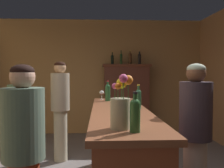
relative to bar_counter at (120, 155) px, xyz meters
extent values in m
cube|color=tan|center=(-0.30, 3.30, 0.87)|extent=(5.29, 0.12, 2.81)
cube|color=brown|center=(0.00, 0.00, -0.03)|extent=(0.57, 2.46, 1.02)
cube|color=brown|center=(0.00, 0.00, 0.50)|extent=(0.64, 2.56, 0.05)
cube|color=brown|center=(0.39, 2.98, 0.31)|extent=(1.04, 0.41, 1.70)
cube|color=brown|center=(0.39, 2.98, 1.13)|extent=(1.12, 0.47, 0.06)
cylinder|color=#224F2B|center=(-0.11, 0.92, 0.64)|extent=(0.08, 0.08, 0.22)
sphere|color=#224F2B|center=(-0.11, 0.92, 0.74)|extent=(0.08, 0.08, 0.08)
cylinder|color=#224F2B|center=(-0.11, 0.92, 0.78)|extent=(0.03, 0.03, 0.08)
cylinder|color=#AD1E2C|center=(-0.11, 0.92, 0.83)|extent=(0.03, 0.03, 0.02)
cylinder|color=#285328|center=(0.02, -1.07, 0.63)|extent=(0.08, 0.08, 0.20)
sphere|color=#285328|center=(0.02, -1.07, 0.73)|extent=(0.08, 0.08, 0.08)
cylinder|color=#285328|center=(0.02, -1.07, 0.76)|extent=(0.03, 0.03, 0.07)
cylinder|color=black|center=(0.02, -1.07, 0.81)|extent=(0.03, 0.03, 0.02)
cylinder|color=#275232|center=(0.22, 0.07, 0.63)|extent=(0.07, 0.07, 0.19)
sphere|color=#275232|center=(0.22, 0.07, 0.72)|extent=(0.07, 0.07, 0.07)
cylinder|color=#275232|center=(0.22, 0.07, 0.76)|extent=(0.03, 0.03, 0.08)
cylinder|color=gold|center=(0.22, 0.07, 0.81)|extent=(0.03, 0.03, 0.02)
cylinder|color=white|center=(0.10, -0.62, 0.53)|extent=(0.06, 0.06, 0.00)
cylinder|color=white|center=(0.10, -0.62, 0.57)|extent=(0.01, 0.01, 0.06)
ellipsoid|color=white|center=(0.10, -0.62, 0.64)|extent=(0.06, 0.06, 0.08)
ellipsoid|color=#610B12|center=(0.10, -0.62, 0.62)|extent=(0.05, 0.05, 0.03)
cylinder|color=white|center=(-0.20, 1.13, 0.53)|extent=(0.07, 0.07, 0.00)
cylinder|color=white|center=(-0.20, 1.13, 0.57)|extent=(0.01, 0.01, 0.07)
ellipsoid|color=white|center=(-0.20, 1.13, 0.64)|extent=(0.08, 0.08, 0.07)
ellipsoid|color=maroon|center=(-0.20, 1.13, 0.62)|extent=(0.06, 0.06, 0.03)
cylinder|color=tan|center=(-0.08, -0.96, 0.64)|extent=(0.15, 0.15, 0.23)
cylinder|color=#38602D|center=(-0.02, -0.97, 0.78)|extent=(0.01, 0.01, 0.23)
sphere|color=orange|center=(-0.02, -0.97, 0.90)|extent=(0.07, 0.07, 0.07)
cylinder|color=#38602D|center=(-0.06, -0.92, 0.77)|extent=(0.01, 0.01, 0.20)
sphere|color=yellow|center=(-0.06, -0.92, 0.87)|extent=(0.08, 0.08, 0.08)
cylinder|color=#38602D|center=(-0.12, -0.94, 0.76)|extent=(0.01, 0.01, 0.18)
sphere|color=#CD4B87|center=(-0.12, -0.94, 0.85)|extent=(0.05, 0.05, 0.05)
cylinder|color=#38602D|center=(-0.10, -0.98, 0.76)|extent=(0.01, 0.01, 0.18)
sphere|color=orange|center=(-0.10, -0.98, 0.85)|extent=(0.05, 0.05, 0.05)
cylinder|color=#38602D|center=(-0.06, -1.01, 0.79)|extent=(0.01, 0.01, 0.24)
sphere|color=#CE487F|center=(-0.06, -1.01, 0.91)|extent=(0.06, 0.06, 0.06)
cylinder|color=white|center=(0.17, 0.43, 0.54)|extent=(0.18, 0.18, 0.01)
cylinder|color=black|center=(0.06, 2.98, 1.26)|extent=(0.07, 0.07, 0.19)
sphere|color=black|center=(0.06, 2.98, 1.36)|extent=(0.07, 0.07, 0.07)
cylinder|color=black|center=(0.06, 2.98, 1.40)|extent=(0.03, 0.03, 0.10)
cylinder|color=gold|center=(0.06, 2.98, 1.46)|extent=(0.03, 0.03, 0.02)
cylinder|color=#203E1D|center=(0.27, 2.98, 1.28)|extent=(0.06, 0.06, 0.22)
sphere|color=#203E1D|center=(0.27, 2.98, 1.39)|extent=(0.06, 0.06, 0.06)
cylinder|color=#203E1D|center=(0.27, 2.98, 1.43)|extent=(0.02, 0.02, 0.09)
cylinder|color=black|center=(0.27, 2.98, 1.49)|extent=(0.02, 0.02, 0.02)
cylinder|color=#452715|center=(0.49, 2.98, 1.28)|extent=(0.08, 0.08, 0.23)
sphere|color=#452715|center=(0.49, 2.98, 1.40)|extent=(0.08, 0.08, 0.08)
cylinder|color=#452715|center=(0.49, 2.98, 1.44)|extent=(0.03, 0.03, 0.08)
cylinder|color=gold|center=(0.49, 2.98, 1.48)|extent=(0.03, 0.03, 0.02)
cylinder|color=black|center=(0.71, 2.98, 1.27)|extent=(0.08, 0.08, 0.22)
sphere|color=black|center=(0.71, 2.98, 1.38)|extent=(0.08, 0.08, 0.08)
cylinder|color=black|center=(0.71, 2.98, 1.42)|extent=(0.03, 0.03, 0.07)
cylinder|color=black|center=(0.71, 2.98, 1.46)|extent=(0.04, 0.04, 0.02)
cylinder|color=#4A6051|center=(-0.85, -0.78, 0.54)|extent=(0.34, 0.34, 0.59)
sphere|color=tan|center=(-0.85, -0.78, 0.92)|extent=(0.20, 0.20, 0.20)
ellipsoid|color=black|center=(-0.85, -0.78, 0.96)|extent=(0.19, 0.19, 0.11)
cylinder|color=#1D2A4C|center=(-1.54, 1.14, -0.16)|extent=(0.22, 0.22, 0.76)
cylinder|color=#466348|center=(-1.54, 1.14, 0.50)|extent=(0.30, 0.30, 0.55)
sphere|color=#976C42|center=(-1.54, 1.14, 0.85)|extent=(0.18, 0.18, 0.18)
ellipsoid|color=#533412|center=(-1.54, 1.14, 0.89)|extent=(0.17, 0.17, 0.10)
cylinder|color=#ADAA8E|center=(-0.90, 1.36, -0.11)|extent=(0.23, 0.23, 0.86)
cylinder|color=tan|center=(-0.90, 1.36, 0.64)|extent=(0.31, 0.31, 0.63)
sphere|color=tan|center=(-0.90, 1.36, 1.05)|extent=(0.20, 0.20, 0.20)
ellipsoid|color=black|center=(-0.90, 1.36, 1.09)|extent=(0.19, 0.19, 0.11)
cylinder|color=#352B34|center=(0.75, -0.33, 0.56)|extent=(0.33, 0.33, 0.59)
sphere|color=brown|center=(0.75, -0.33, 0.95)|extent=(0.20, 0.20, 0.20)
ellipsoid|color=#A9B7A0|center=(0.75, -0.33, 0.99)|extent=(0.19, 0.19, 0.11)
camera|label=1|loc=(-0.23, -2.76, 0.94)|focal=38.85mm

